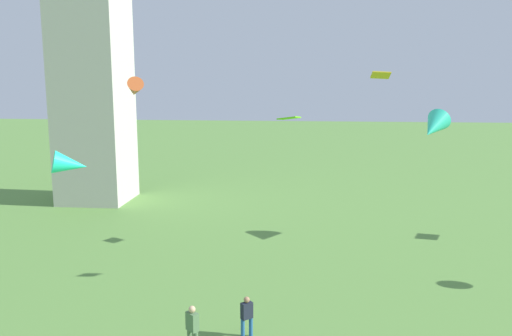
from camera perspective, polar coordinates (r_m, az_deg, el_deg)
The scene contains 7 objects.
person_0 at distance 19.44m, azimuth -7.02°, elevation -16.92°, with size 0.53×0.51×1.78m.
person_4 at distance 20.31m, azimuth -1.02°, elevation -15.85°, with size 0.49×0.46×1.66m.
kite_flying_0 at distance 28.83m, azimuth 3.64°, elevation 5.50°, with size 1.36×1.16×0.30m.
kite_flying_1 at distance 24.24m, azimuth -19.77°, elevation 0.38°, with size 1.90×1.66×1.30m.
kite_flying_4 at distance 30.46m, azimuth -13.22°, elevation 8.42°, with size 1.50×1.82×1.45m.
kite_flying_5 at distance 23.13m, azimuth 13.57°, elevation 9.92°, with size 0.84×0.55×0.34m.
kite_flying_7 at distance 31.48m, azimuth 18.96°, elevation 4.30°, with size 2.42×2.68×2.03m.
Camera 1 is at (-0.12, -1.13, 9.73)m, focal length 36.32 mm.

